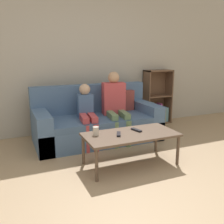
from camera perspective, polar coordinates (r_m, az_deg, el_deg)
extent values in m
plane|color=tan|center=(2.73, 7.92, -18.24)|extent=(22.00, 22.00, 0.00)
cube|color=#B7B2A8|center=(4.63, -7.98, 11.60)|extent=(12.00, 0.06, 2.60)
cube|color=#4C6B93|center=(4.18, -3.30, -4.39)|extent=(2.03, 0.93, 0.32)
cube|color=#466288|center=(4.04, -2.90, -1.94)|extent=(1.59, 0.75, 0.10)
cube|color=#4C6B93|center=(4.40, -5.08, 3.19)|extent=(2.03, 0.18, 0.48)
cube|color=#4C6B93|center=(3.94, -15.81, -4.02)|extent=(0.22, 0.93, 0.58)
cube|color=#4C6B93|center=(4.52, 7.50, -1.41)|extent=(0.22, 0.93, 0.58)
cube|color=#93423D|center=(4.50, 2.75, 2.65)|extent=(0.36, 0.12, 0.36)
cube|color=brown|center=(5.08, 7.80, 3.22)|extent=(0.02, 0.28, 1.10)
cube|color=brown|center=(5.38, 12.76, 3.57)|extent=(0.02, 0.28, 1.10)
cube|color=brown|center=(5.33, 9.59, 3.63)|extent=(0.57, 0.02, 1.10)
cube|color=brown|center=(5.34, 10.11, -2.27)|extent=(0.57, 0.28, 0.02)
cube|color=brown|center=(5.22, 10.36, 3.64)|extent=(0.52, 0.28, 0.02)
cube|color=brown|center=(5.17, 10.60, 9.28)|extent=(0.57, 0.28, 0.02)
cube|color=red|center=(5.17, 8.10, -0.65)|extent=(0.05, 0.23, 0.34)
cube|color=#6699A8|center=(5.19, 8.61, -0.04)|extent=(0.04, 0.23, 0.44)
cube|color=#B77542|center=(5.22, 9.22, -0.47)|extent=(0.07, 0.16, 0.35)
cube|color=gold|center=(5.26, 9.85, -0.56)|extent=(0.05, 0.16, 0.32)
cube|color=#6699A8|center=(5.29, 10.30, -0.54)|extent=(0.04, 0.16, 0.32)
cube|color=#993D84|center=(5.30, 10.72, -0.08)|extent=(0.04, 0.16, 0.40)
cube|color=gold|center=(5.36, 11.24, -0.50)|extent=(0.07, 0.21, 0.30)
cube|color=#6699A8|center=(5.40, 11.95, -0.43)|extent=(0.07, 0.18, 0.30)
cylinder|color=brown|center=(2.87, -3.53, -12.07)|extent=(0.04, 0.04, 0.39)
cylinder|color=brown|center=(3.38, 14.82, -8.47)|extent=(0.04, 0.04, 0.39)
cylinder|color=brown|center=(3.31, -6.58, -8.56)|extent=(0.04, 0.04, 0.39)
cylinder|color=brown|center=(3.77, 10.04, -5.96)|extent=(0.04, 0.04, 0.39)
cube|color=brown|center=(3.22, 4.30, -5.18)|extent=(1.20, 0.59, 0.03)
cylinder|color=#66845B|center=(3.83, 0.92, -5.24)|extent=(0.10, 0.10, 0.42)
cylinder|color=#66845B|center=(3.89, 3.79, -4.97)|extent=(0.10, 0.10, 0.42)
cube|color=#66845B|center=(3.98, -0.06, -0.72)|extent=(0.15, 0.43, 0.09)
cube|color=#66845B|center=(4.04, 2.70, -0.53)|extent=(0.15, 0.43, 0.09)
cube|color=#C6474C|center=(4.20, 0.36, 3.10)|extent=(0.39, 0.25, 0.53)
sphere|color=tan|center=(4.15, 0.36, 7.90)|extent=(0.19, 0.19, 0.19)
cylinder|color=#C6474C|center=(3.68, -5.69, -6.09)|extent=(0.10, 0.10, 0.42)
cylinder|color=#C6474C|center=(3.70, -3.69, -5.92)|extent=(0.10, 0.10, 0.42)
cube|color=#C6474C|center=(3.83, -6.44, -1.36)|extent=(0.15, 0.43, 0.09)
cube|color=#C6474C|center=(3.86, -4.52, -1.23)|extent=(0.15, 0.43, 0.09)
cube|color=#476693|center=(4.05, -6.17, 1.47)|extent=(0.26, 0.23, 0.37)
sphere|color=#D1A889|center=(4.01, -6.26, 5.17)|extent=(0.18, 0.18, 0.18)
cylinder|color=silver|center=(3.14, -3.72, -4.33)|extent=(0.08, 0.08, 0.11)
cube|color=black|center=(3.33, 5.59, -4.11)|extent=(0.09, 0.18, 0.02)
cube|color=black|center=(3.15, 1.52, -5.06)|extent=(0.11, 0.17, 0.02)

